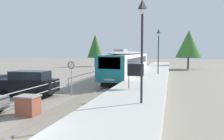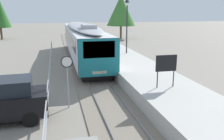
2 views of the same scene
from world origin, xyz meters
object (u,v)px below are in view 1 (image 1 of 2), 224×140
platform_notice_board (135,71)px  brick_utility_cabinet (28,105)px  commuter_train (129,62)px  parked_suv_black (29,83)px  platform_lamp_near_end (142,31)px  speed_limit_sign (71,70)px  platform_lamp_mid_platform (159,43)px

platform_notice_board → brick_utility_cabinet: platform_notice_board is taller
commuter_train → platform_notice_board: bearing=-77.3°
brick_utility_cabinet → parked_suv_black: size_ratio=0.26×
parked_suv_black → brick_utility_cabinet: bearing=-55.0°
platform_notice_board → brick_utility_cabinet: size_ratio=1.49×
platform_lamp_near_end → parked_suv_black: bearing=157.7°
speed_limit_sign → brick_utility_cabinet: size_ratio=2.32×
speed_limit_sign → parked_suv_black: (-3.28, -1.00, -1.06)m
platform_lamp_near_end → platform_notice_board: bearing=102.8°
commuter_train → speed_limit_sign: commuter_train is taller
brick_utility_cabinet → speed_limit_sign: bearing=90.4°
commuter_train → parked_suv_black: 15.13m
commuter_train → platform_lamp_near_end: 18.59m
speed_limit_sign → parked_suv_black: size_ratio=0.60×
parked_suv_black → platform_lamp_near_end: bearing=-22.3°
commuter_train → parked_suv_black: (-5.55, -14.03, -1.09)m
commuter_train → platform_lamp_mid_platform: 5.33m
platform_lamp_near_end → brick_utility_cabinet: bearing=-172.8°
platform_lamp_near_end → speed_limit_sign: size_ratio=1.91×
platform_notice_board → speed_limit_sign: size_ratio=0.64×
brick_utility_cabinet → parked_suv_black: (-3.32, 4.73, 0.49)m
platform_lamp_near_end → platform_lamp_mid_platform: size_ratio=1.00×
platform_lamp_near_end → platform_lamp_mid_platform: same height
platform_notice_board → platform_lamp_near_end: bearing=-77.2°
platform_lamp_near_end → parked_suv_black: (-9.60, 3.94, -3.56)m
platform_lamp_near_end → platform_notice_board: platform_lamp_near_end is taller
platform_lamp_near_end → parked_suv_black: platform_lamp_near_end is taller
commuter_train → parked_suv_black: size_ratio=4.18×
speed_limit_sign → parked_suv_black: bearing=-163.0°
platform_notice_board → parked_suv_black: size_ratio=0.38×
commuter_train → parked_suv_black: bearing=-111.6°
platform_lamp_near_end → platform_notice_board: size_ratio=2.97×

